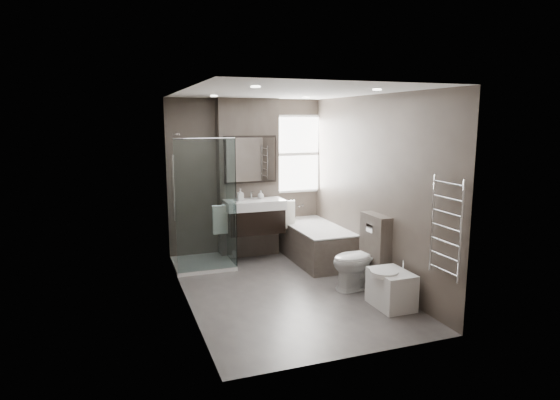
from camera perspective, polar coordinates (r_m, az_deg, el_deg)
name	(u,v)px	position (r m, az deg, el deg)	size (l,w,h in m)	color
room	(286,195)	(6.07, 0.69, 0.64)	(2.70, 3.90, 2.70)	#524D4B
vanity_pier	(248,179)	(7.74, -3.92, 2.62)	(1.00, 0.25, 2.60)	#4D443D
vanity	(254,216)	(7.50, -3.14, -1.94)	(0.95, 0.47, 0.66)	black
mirror_cabinet	(251,159)	(7.55, -3.61, 4.96)	(0.86, 0.08, 0.76)	black
towel_left	(220,220)	(7.35, -7.28, -2.42)	(0.24, 0.06, 0.44)	white
towel_right	(288,215)	(7.66, 0.92, -1.83)	(0.24, 0.06, 0.44)	white
shower_enclosure	(209,236)	(7.31, -8.61, -4.36)	(0.90, 0.90, 2.00)	white
bathtub	(315,241)	(7.61, 4.31, -5.06)	(0.75, 1.60, 0.57)	#4D443D
window	(296,154)	(8.08, 2.02, 5.62)	(0.98, 0.06, 1.33)	white
toilet	(360,260)	(6.44, 9.70, -7.18)	(0.45, 0.79, 0.80)	white
cistern_box	(375,250)	(6.54, 11.49, -6.05)	(0.19, 0.55, 1.00)	#4D443D
bidet	(391,288)	(5.95, 13.36, -10.41)	(0.48, 0.56, 0.58)	white
towel_radiator	(446,227)	(5.35, 19.60, -3.16)	(0.03, 0.49, 1.10)	silver
soap_bottle_a	(240,195)	(7.38, -4.85, 0.64)	(0.09, 0.09, 0.19)	white
soap_bottle_b	(261,195)	(7.55, -2.36, 0.66)	(0.10, 0.10, 0.13)	white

